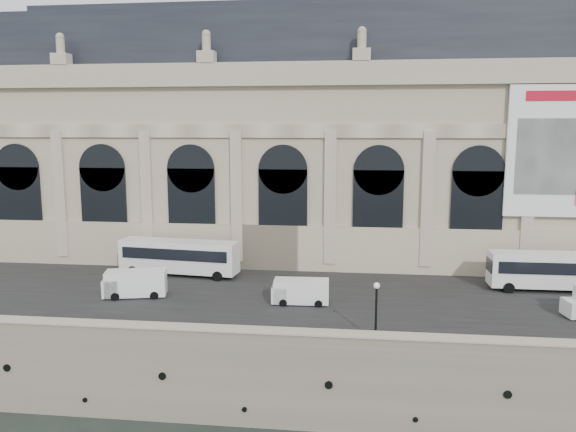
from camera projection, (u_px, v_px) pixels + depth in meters
name	position (u px, v px, depth m)	size (l,w,h in m)	color
ground	(300.00, 431.00, 39.85)	(260.00, 260.00, 0.00)	black
quay	(326.00, 269.00, 73.72)	(160.00, 70.00, 6.00)	gray
street	(315.00, 292.00, 52.65)	(160.00, 24.00, 0.06)	#2D2D2D
parapet	(301.00, 339.00, 39.42)	(160.00, 1.40, 1.21)	gray
museum	(276.00, 141.00, 67.77)	(69.00, 18.70, 29.10)	#B9AC8E
bus_left	(179.00, 256.00, 58.56)	(12.81, 4.10, 3.71)	white
bus_right	(557.00, 270.00, 52.86)	(12.47, 2.97, 3.66)	white
van_b	(132.00, 284.00, 51.11)	(5.90, 3.30, 2.48)	white
van_c	(298.00, 291.00, 49.13)	(5.03, 2.22, 2.21)	white
lamp_right	(376.00, 313.00, 40.23)	(0.45, 0.45, 4.42)	black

